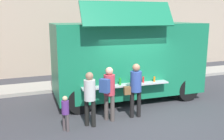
# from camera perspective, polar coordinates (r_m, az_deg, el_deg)

# --- Properties ---
(ground_plane) EXTENTS (60.00, 60.00, 0.00)m
(ground_plane) POSITION_cam_1_polar(r_m,az_deg,el_deg) (8.41, 8.21, -10.96)
(ground_plane) COLOR #38383D
(curb_strip) EXTENTS (28.00, 1.60, 0.15)m
(curb_strip) POSITION_cam_1_polar(r_m,az_deg,el_deg) (12.02, -19.89, -4.13)
(curb_strip) COLOR #9E998E
(curb_strip) RESTS_ON ground
(food_truck_main) EXTENTS (5.77, 3.06, 3.73)m
(food_truck_main) POSITION_cam_1_polar(r_m,az_deg,el_deg) (10.04, 3.47, 2.60)
(food_truck_main) COLOR #18774F
(food_truck_main) RESTS_ON ground
(trash_bin) EXTENTS (0.60, 0.60, 1.00)m
(trash_bin) POSITION_cam_1_polar(r_m,az_deg,el_deg) (14.13, 13.54, 0.36)
(trash_bin) COLOR #306434
(trash_bin) RESTS_ON ground
(customer_front_ordering) EXTENTS (0.59, 0.36, 1.78)m
(customer_front_ordering) POSITION_cam_1_polar(r_m,az_deg,el_deg) (8.24, 5.22, -3.57)
(customer_front_ordering) COLOR black
(customer_front_ordering) RESTS_ON ground
(customer_mid_with_backpack) EXTENTS (0.55, 0.51, 1.73)m
(customer_mid_with_backpack) POSITION_cam_1_polar(r_m,az_deg,el_deg) (7.93, -0.77, -4.16)
(customer_mid_with_backpack) COLOR #4E4541
(customer_mid_with_backpack) RESTS_ON ground
(customer_rear_waiting) EXTENTS (0.34, 0.34, 1.67)m
(customer_rear_waiting) POSITION_cam_1_polar(r_m,az_deg,el_deg) (7.57, -4.99, -5.45)
(customer_rear_waiting) COLOR black
(customer_rear_waiting) RESTS_ON ground
(child_near_queue) EXTENTS (0.21, 0.21, 1.05)m
(child_near_queue) POSITION_cam_1_polar(r_m,az_deg,el_deg) (7.48, -10.36, -8.82)
(child_near_queue) COLOR #4F4344
(child_near_queue) RESTS_ON ground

